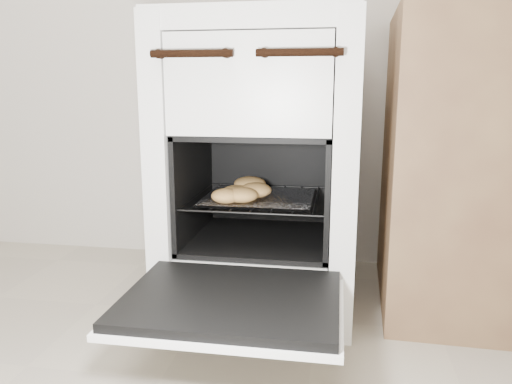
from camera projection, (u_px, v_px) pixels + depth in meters
stove at (263, 168)px, 1.51m from camera, size 0.55×0.61×0.84m
oven_door at (232, 302)px, 1.11m from camera, size 0.49×0.38×0.03m
oven_rack at (260, 198)px, 1.46m from camera, size 0.40×0.38×0.01m
foil_sheet at (259, 198)px, 1.45m from camera, size 0.31×0.27×0.01m
baked_rolls at (243, 191)px, 1.42m from camera, size 0.18×0.29×0.04m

